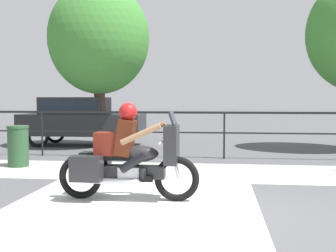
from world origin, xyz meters
TOP-DOWN VIEW (x-y plane):
  - ground_plane at (0.00, 0.00)m, footprint 120.00×120.00m
  - sidewalk_band at (0.00, 3.40)m, footprint 44.00×2.40m
  - crosswalk_band at (-1.43, -0.20)m, footprint 3.75×6.00m
  - fence_railing at (0.00, 5.57)m, footprint 36.00×0.05m
  - motorcycle at (-1.61, 0.74)m, footprint 2.27×0.76m
  - parked_car at (-4.88, 8.24)m, footprint 4.17×1.60m
  - trash_bin at (-4.86, 3.65)m, footprint 0.51×0.51m
  - tree_behind_car at (-4.06, 7.79)m, footprint 3.29×3.29m

SIDE VIEW (x-z plane):
  - ground_plane at x=0.00m, z-range 0.00..0.00m
  - crosswalk_band at x=-1.43m, z-range 0.00..0.01m
  - sidewalk_band at x=0.00m, z-range 0.00..0.01m
  - trash_bin at x=-4.86m, z-range 0.00..0.98m
  - motorcycle at x=-1.61m, z-range -0.10..1.45m
  - parked_car at x=-4.88m, z-range 0.12..1.78m
  - fence_railing at x=0.00m, z-range 0.36..1.63m
  - tree_behind_car at x=-4.06m, z-range 0.87..6.26m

